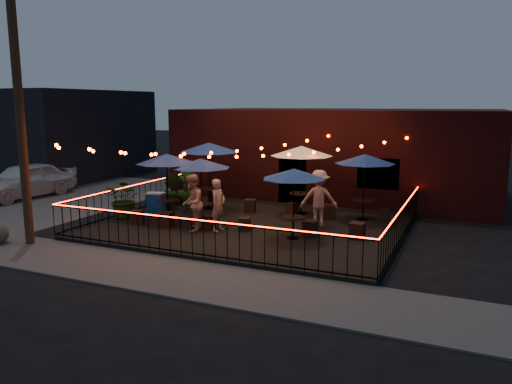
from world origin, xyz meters
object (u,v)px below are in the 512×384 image
utility_pole (20,113)px  cafe_table_3 (301,152)px  cafe_table_2 (201,164)px  cafe_table_5 (365,160)px  cafe_table_0 (167,160)px  cooler (156,203)px  cafe_table_4 (294,175)px  cafe_table_1 (209,148)px

utility_pole → cafe_table_3: bearing=47.0°
cafe_table_2 → cafe_table_5: 5.76m
utility_pole → cafe_table_5: bearing=38.1°
cafe_table_0 → cooler: (-0.95, 0.61, -1.75)m
cafe_table_5 → cooler: 7.84m
cafe_table_4 → cafe_table_3: bearing=105.1°
cafe_table_4 → cooler: bearing=169.5°
cafe_table_1 → cafe_table_3: size_ratio=0.89×
cafe_table_2 → cooler: bearing=166.9°
cafe_table_0 → cafe_table_1: 2.45m
cafe_table_2 → cooler: size_ratio=2.72×
cafe_table_0 → cafe_table_5: size_ratio=0.92×
cafe_table_2 → cafe_table_4: (3.57, -0.55, -0.09)m
cafe_table_4 → cooler: size_ratio=2.61×
cafe_table_1 → utility_pole: bearing=-113.5°
utility_pole → cafe_table_4: size_ratio=3.68×
cafe_table_2 → cooler: 2.86m
cafe_table_3 → cafe_table_4: cafe_table_3 is taller
cafe_table_5 → utility_pole: bearing=-141.9°
cafe_table_4 → cooler: (-5.85, 1.08, -1.56)m
cafe_table_1 → cafe_table_2: cafe_table_1 is taller
cafe_table_1 → cafe_table_5: cafe_table_1 is taller
cafe_table_3 → utility_pole: bearing=-133.0°
cafe_table_4 → cooler: cafe_table_4 is taller
cooler → cafe_table_0: bearing=-43.5°
cafe_table_2 → cafe_table_3: bearing=47.0°
cafe_table_0 → cafe_table_2: (1.32, 0.08, -0.11)m
cafe_table_1 → cafe_table_5: 6.01m
cafe_table_2 → cafe_table_3: 3.90m
cooler → cafe_table_5: bearing=6.8°
cafe_table_3 → cooler: size_ratio=3.57×
cafe_table_1 → cooler: cafe_table_1 is taller
cafe_table_0 → cooler: cafe_table_0 is taller
cafe_table_0 → cafe_table_5: cafe_table_0 is taller
cafe_table_5 → cooler: (-7.28, -2.32, -1.73)m
cafe_table_2 → cafe_table_4: cafe_table_2 is taller
cafe_table_3 → cooler: (-4.93, -2.31, -1.92)m
cafe_table_5 → cafe_table_1: bearing=-175.0°
cafe_table_0 → cafe_table_4: (4.89, -0.47, -0.19)m
cafe_table_1 → cafe_table_3: cafe_table_1 is taller
utility_pole → cafe_table_4: (7.30, 3.45, -1.87)m
cafe_table_4 → cafe_table_1: bearing=147.6°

